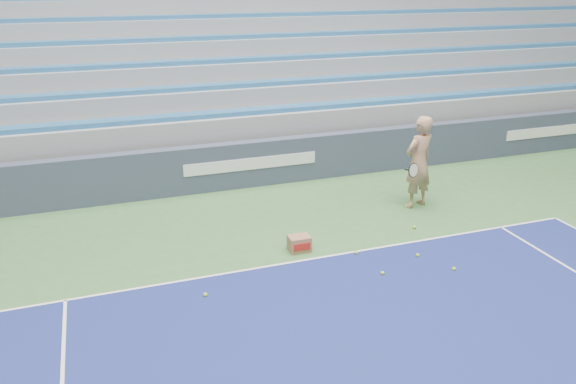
{
  "coord_description": "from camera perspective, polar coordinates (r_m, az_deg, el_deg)",
  "views": [
    {
      "loc": [
        -3.31,
        3.62,
        4.77
      ],
      "look_at": [
        -0.25,
        12.38,
        1.15
      ],
      "focal_mm": 35.0,
      "sensor_mm": 36.0,
      "label": 1
    }
  ],
  "objects": [
    {
      "name": "sponsor_barrier",
      "position": [
        13.39,
        -3.9,
        2.88
      ],
      "size": [
        30.0,
        0.32,
        1.1
      ],
      "color": "#363E53",
      "rests_on": "ground"
    },
    {
      "name": "tennis_ball_0",
      "position": [
        9.11,
        -8.39,
        -10.28
      ],
      "size": [
        0.07,
        0.07,
        0.07
      ],
      "primitive_type": "sphere",
      "color": "#B0DF2D",
      "rests_on": "ground"
    },
    {
      "name": "tennis_player",
      "position": [
        12.33,
        13.12,
        2.98
      ],
      "size": [
        1.03,
        0.96,
        2.02
      ],
      "color": "tan",
      "rests_on": "ground"
    },
    {
      "name": "tennis_ball_4",
      "position": [
        11.53,
        12.71,
        -3.51
      ],
      "size": [
        0.07,
        0.07,
        0.07
      ],
      "primitive_type": "sphere",
      "color": "#B0DF2D",
      "rests_on": "ground"
    },
    {
      "name": "bleachers",
      "position": [
        18.44,
        -8.98,
        13.53
      ],
      "size": [
        31.0,
        9.15,
        7.3
      ],
      "color": "gray",
      "rests_on": "ground"
    },
    {
      "name": "ball_box",
      "position": [
        10.34,
        1.15,
        -5.26
      ],
      "size": [
        0.39,
        0.31,
        0.29
      ],
      "color": "#8E6344",
      "rests_on": "ground"
    },
    {
      "name": "tennis_ball_1",
      "position": [
        10.34,
        6.95,
        -6.14
      ],
      "size": [
        0.07,
        0.07,
        0.07
      ],
      "primitive_type": "sphere",
      "color": "#B0DF2D",
      "rests_on": "ground"
    },
    {
      "name": "tennis_ball_2",
      "position": [
        10.14,
        16.5,
        -7.49
      ],
      "size": [
        0.07,
        0.07,
        0.07
      ],
      "primitive_type": "sphere",
      "color": "#B0DF2D",
      "rests_on": "ground"
    },
    {
      "name": "tennis_ball_5",
      "position": [
        10.44,
        13.04,
        -6.28
      ],
      "size": [
        0.07,
        0.07,
        0.07
      ],
      "primitive_type": "sphere",
      "color": "#B0DF2D",
      "rests_on": "ground"
    },
    {
      "name": "tennis_ball_3",
      "position": [
        9.74,
        9.57,
        -8.13
      ],
      "size": [
        0.07,
        0.07,
        0.07
      ],
      "primitive_type": "sphere",
      "color": "#B0DF2D",
      "rests_on": "ground"
    }
  ]
}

